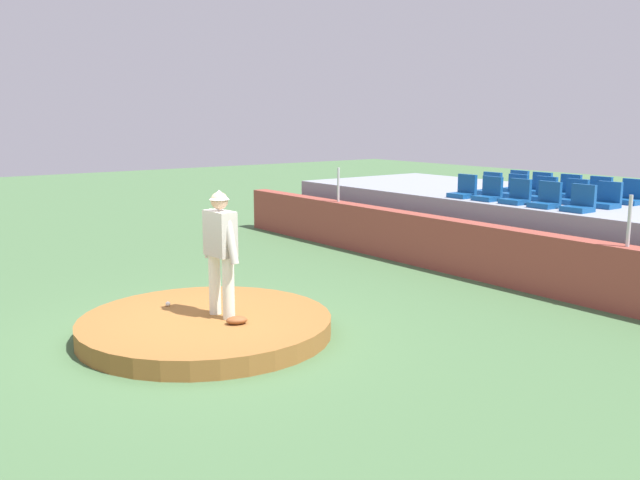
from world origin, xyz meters
The scene contains 24 objects.
ground_plane centered at (0.00, 0.00, 0.00)m, with size 60.00×60.00×0.00m, color #466B41.
pitchers_mound centered at (0.00, 0.00, 0.13)m, with size 3.62×3.62×0.27m, color brown.
pitcher centered at (0.11, 0.21, 1.33)m, with size 0.81×0.30×1.83m.
baseball centered at (-0.85, -0.19, 0.31)m, with size 0.07×0.07×0.07m, color white.
fielding_glove centered at (0.57, 0.19, 0.32)m, with size 0.30×0.20×0.11m, color brown.
brick_barrier centered at (0.00, 5.91, 0.54)m, with size 15.79×0.40×1.08m, color brown.
fence_post_left centered at (-4.33, 5.91, 1.49)m, with size 0.06×0.06×0.83m, color silver.
fence_post_right centered at (3.01, 5.91, 1.49)m, with size 0.06×0.06×0.83m, color silver.
bleacher_platform centered at (0.00, 8.72, 0.69)m, with size 13.43×4.38×1.37m, color gray.
stadium_chair_0 centered at (-1.38, 7.05, 1.53)m, with size 0.48×0.44×0.50m.
stadium_chair_1 centered at (-0.70, 7.06, 1.53)m, with size 0.48×0.44×0.50m.
stadium_chair_2 centered at (-0.01, 7.08, 1.53)m, with size 0.48×0.44×0.50m.
stadium_chair_3 centered at (0.70, 7.05, 1.53)m, with size 0.48×0.44×0.50m.
stadium_chair_4 centered at (1.42, 7.05, 1.53)m, with size 0.48×0.44×0.50m.
stadium_chair_5 centered at (-1.43, 7.96, 1.53)m, with size 0.48×0.44×0.50m.
stadium_chair_6 centered at (-0.72, 7.96, 1.53)m, with size 0.48×0.44×0.50m.
stadium_chair_7 centered at (-0.01, 7.97, 1.53)m, with size 0.48×0.44×0.50m.
stadium_chair_8 centered at (0.71, 7.97, 1.53)m, with size 0.48×0.44×0.50m.
stadium_chair_9 centered at (1.42, 7.95, 1.53)m, with size 0.48×0.44×0.50m.
stadium_chair_10 centered at (-1.38, 8.88, 1.53)m, with size 0.48×0.44×0.50m.
stadium_chair_11 centered at (-0.72, 8.83, 1.53)m, with size 0.48×0.44×0.50m.
stadium_chair_12 centered at (-0.01, 8.85, 1.53)m, with size 0.48×0.44×0.50m.
stadium_chair_13 centered at (0.68, 8.88, 1.53)m, with size 0.48×0.44×0.50m.
stadium_chair_14 centered at (1.41, 8.87, 1.53)m, with size 0.48×0.44×0.50m.
Camera 1 is at (8.55, -4.43, 3.11)m, focal length 38.46 mm.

